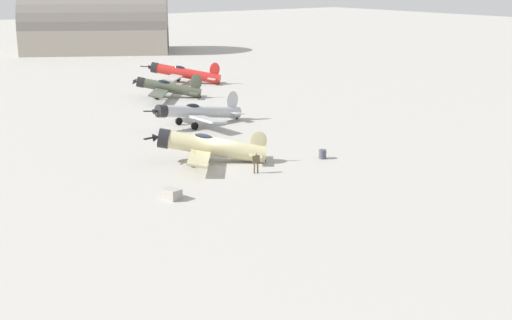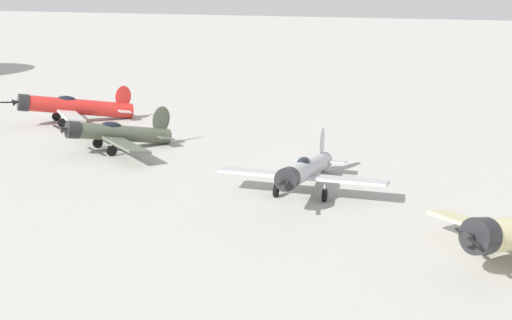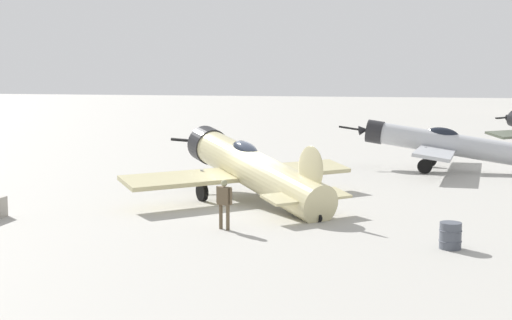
# 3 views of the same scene
# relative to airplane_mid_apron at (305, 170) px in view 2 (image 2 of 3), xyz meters

# --- Properties ---
(airplane_mid_apron) EXTENTS (10.41, 12.03, 3.30)m
(airplane_mid_apron) POSITION_rel_airplane_mid_apron_xyz_m (0.00, 0.00, 0.00)
(airplane_mid_apron) COLOR #B7BABF
(airplane_mid_apron) RESTS_ON ground_plane
(airplane_far_line) EXTENTS (10.44, 9.11, 3.24)m
(airplane_far_line) POSITION_rel_airplane_mid_apron_xyz_m (16.83, -5.87, -0.13)
(airplane_far_line) COLOR #4C5442
(airplane_far_line) RESTS_ON ground_plane
(airplane_outer_stand) EXTENTS (9.75, 9.77, 3.27)m
(airplane_outer_stand) POSITION_rel_airplane_mid_apron_xyz_m (26.03, -13.88, 0.02)
(airplane_outer_stand) COLOR red
(airplane_outer_stand) RESTS_ON ground_plane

